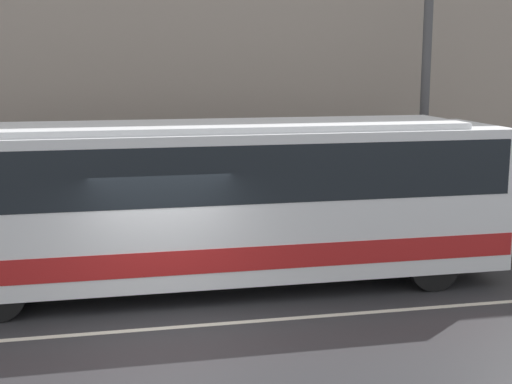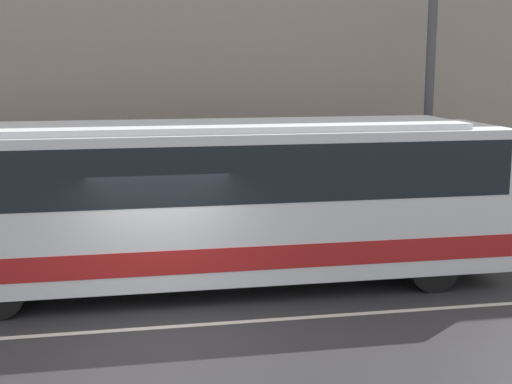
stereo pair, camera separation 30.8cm
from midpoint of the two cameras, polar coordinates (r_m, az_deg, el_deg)
ground_plane at (r=12.45m, az=-7.78°, el=-10.73°), size 60.00×60.00×0.00m
sidewalk at (r=17.46m, az=-9.11°, el=-4.28°), size 60.00×2.58×0.13m
building_facade at (r=18.33m, az=-9.81°, el=11.77°), size 60.00×0.35×10.23m
lane_stripe at (r=12.45m, az=-7.78°, el=-10.72°), size 54.00×0.14×0.01m
transit_bus at (r=14.00m, az=-5.24°, el=-0.37°), size 12.21×2.56×3.29m
utility_pole_near at (r=18.12m, az=12.86°, el=6.99°), size 0.22×0.22×6.64m
pedestrian_waiting at (r=17.66m, az=-11.25°, el=-1.65°), size 0.36×0.36×1.51m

